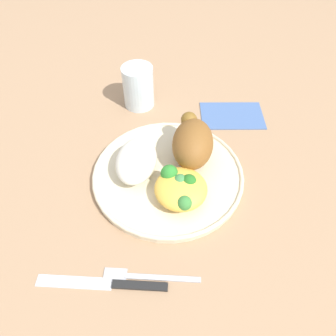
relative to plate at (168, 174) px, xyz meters
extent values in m
plane|color=#A57F5D|center=(0.00, 0.00, -0.01)|extent=(2.00, 2.00, 0.00)
cylinder|color=beige|center=(0.00, 0.00, 0.00)|extent=(0.27, 0.27, 0.01)
torus|color=beige|center=(0.00, 0.00, 0.00)|extent=(0.27, 0.27, 0.01)
ellipsoid|color=brown|center=(0.04, -0.04, 0.04)|extent=(0.11, 0.07, 0.07)
sphere|color=brown|center=(0.09, -0.03, 0.06)|extent=(0.03, 0.03, 0.03)
ellipsoid|color=silver|center=(0.00, 0.06, 0.03)|extent=(0.11, 0.07, 0.04)
ellipsoid|color=#F4BA44|center=(-0.05, -0.03, 0.03)|extent=(0.09, 0.09, 0.04)
sphere|color=#438746|center=(-0.04, -0.03, 0.03)|extent=(0.02, 0.02, 0.02)
sphere|color=#3C843A|center=(-0.08, -0.04, 0.03)|extent=(0.02, 0.02, 0.02)
sphere|color=#277022|center=(-0.04, -0.04, 0.04)|extent=(0.03, 0.03, 0.03)
sphere|color=#2F862E|center=(-0.03, -0.01, 0.04)|extent=(0.03, 0.03, 0.03)
cube|color=#B2B2B7|center=(-0.19, -0.02, -0.01)|extent=(0.02, 0.11, 0.01)
cube|color=#B2B2B7|center=(-0.20, 0.05, -0.01)|extent=(0.02, 0.04, 0.00)
cube|color=black|center=(-0.21, 0.01, 0.00)|extent=(0.02, 0.08, 0.01)
cube|color=silver|center=(-0.21, 0.11, -0.01)|extent=(0.03, 0.11, 0.00)
cylinder|color=silver|center=(0.21, 0.09, 0.04)|extent=(0.07, 0.07, 0.09)
cube|color=#47669E|center=(0.19, -0.12, -0.01)|extent=(0.11, 0.15, 0.00)
camera|label=1|loc=(-0.37, -0.05, 0.45)|focal=34.38mm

